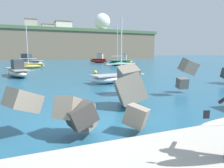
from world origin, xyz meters
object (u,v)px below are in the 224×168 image
at_px(boat_mid_right, 118,78).
at_px(boat_near_left, 29,62).
at_px(boat_near_centre, 99,60).
at_px(boat_mid_centre, 17,71).
at_px(mooring_buoy_middle, 95,72).
at_px(boat_near_right, 31,65).
at_px(mooring_buoy_outer, 28,64).
at_px(boat_far_centre, 119,63).
at_px(station_building_central, 63,27).
at_px(station_building_east, 48,29).
at_px(radar_dome, 102,23).
at_px(station_building_west, 31,26).
at_px(boat_far_left, 122,61).

bearing_deg(boat_mid_right, boat_near_left, 104.86).
bearing_deg(boat_mid_right, boat_near_centre, 74.87).
bearing_deg(boat_mid_centre, mooring_buoy_middle, -2.78).
xyz_separation_m(boat_near_left, mooring_buoy_middle, (8.12, -21.49, -0.55)).
distance_m(boat_near_right, mooring_buoy_outer, 8.33).
xyz_separation_m(boat_far_centre, station_building_central, (-2.40, 61.03, 14.18)).
relative_size(boat_near_centre, boat_near_right, 0.65).
height_order(boat_near_centre, station_building_east, station_building_east).
height_order(boat_near_left, radar_dome, radar_dome).
bearing_deg(radar_dome, station_building_west, 165.70).
height_order(boat_mid_centre, boat_far_left, boat_far_left).
distance_m(boat_far_left, radar_dome, 59.15).
relative_size(boat_near_right, boat_far_left, 1.37).
bearing_deg(station_building_west, boat_near_right, -90.35).
bearing_deg(radar_dome, boat_near_centre, -109.73).
relative_size(radar_dome, station_building_central, 1.26).
xyz_separation_m(boat_near_centre, mooring_buoy_middle, (-9.10, -26.92, -0.56)).
relative_size(boat_near_centre, station_building_central, 0.59).
distance_m(station_building_west, station_building_central, 17.04).
xyz_separation_m(boat_mid_right, mooring_buoy_outer, (-7.89, 29.51, -0.21)).
xyz_separation_m(boat_mid_right, station_building_east, (1.11, 94.56, 14.36)).
relative_size(boat_mid_centre, station_building_west, 0.86).
distance_m(boat_mid_centre, boat_mid_right, 11.98).
bearing_deg(boat_mid_right, mooring_buoy_outer, 104.97).
bearing_deg(station_building_east, boat_far_left, -79.26).
distance_m(mooring_buoy_outer, radar_dome, 67.07).
distance_m(boat_mid_right, mooring_buoy_middle, 7.92).
xyz_separation_m(radar_dome, station_building_central, (-19.90, -0.96, -3.14)).
bearing_deg(station_building_east, boat_near_centre, -82.09).
bearing_deg(mooring_buoy_middle, boat_near_centre, 71.33).
xyz_separation_m(boat_near_left, boat_far_left, (21.36, -0.41, -0.04)).
bearing_deg(station_building_west, boat_near_left, -90.81).
bearing_deg(mooring_buoy_middle, mooring_buoy_outer, 110.81).
xyz_separation_m(boat_near_right, mooring_buoy_middle, (7.67, -13.30, -0.23)).
height_order(boat_near_left, mooring_buoy_outer, boat_near_left).
bearing_deg(boat_far_left, mooring_buoy_middle, -122.11).
relative_size(boat_mid_centre, radar_dome, 0.63).
relative_size(boat_mid_right, boat_far_centre, 0.67).
bearing_deg(boat_near_centre, station_building_west, 105.77).
relative_size(boat_near_centre, station_building_west, 0.64).
relative_size(boat_near_centre, station_building_east, 0.75).
distance_m(radar_dome, station_building_west, 35.10).
xyz_separation_m(boat_mid_right, station_building_west, (-6.91, 92.61, 15.20)).
bearing_deg(station_building_central, station_building_east, 117.54).
distance_m(boat_near_left, mooring_buoy_middle, 22.98).
xyz_separation_m(boat_near_right, mooring_buoy_outer, (-0.55, 8.31, -0.23)).
height_order(boat_near_centre, radar_dome, radar_dome).
height_order(boat_near_centre, mooring_buoy_middle, boat_near_centre).
bearing_deg(boat_near_centre, boat_far_centre, -89.44).
xyz_separation_m(boat_near_left, station_building_central, (14.94, 53.60, 14.02)).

